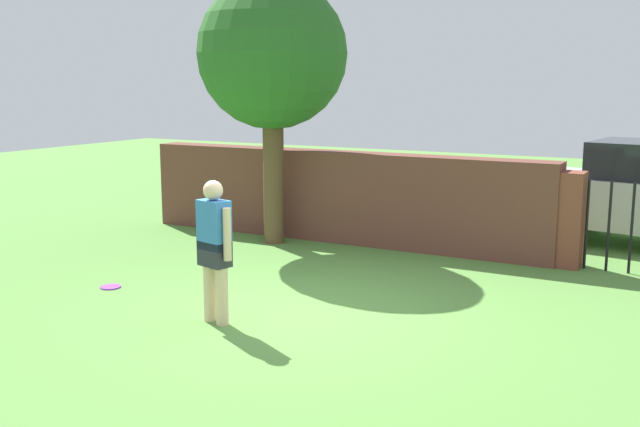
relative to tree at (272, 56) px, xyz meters
The scene contains 5 objects.
ground_plane 5.07m from the tree, 53.65° to the right, with size 40.00×40.00×0.00m, color #568C3D.
brick_wall 2.57m from the tree, 36.04° to the left, with size 7.29×0.50×1.52m, color brown.
tree is the anchor object (origin of this frame).
person 4.78m from the tree, 66.83° to the right, with size 0.52×0.31×1.62m.
frisbee_purple 4.61m from the tree, 97.03° to the right, with size 0.27×0.27×0.02m, color purple.
Camera 1 is at (4.14, -7.15, 2.69)m, focal length 41.62 mm.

